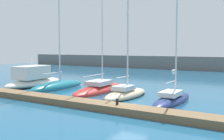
{
  "coord_description": "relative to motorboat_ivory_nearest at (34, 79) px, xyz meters",
  "views": [
    {
      "loc": [
        10.51,
        -18.5,
        4.5
      ],
      "look_at": [
        -4.91,
        5.11,
        2.35
      ],
      "focal_mm": 44.36,
      "sensor_mm": 36.0,
      "label": 1
    }
  ],
  "objects": [
    {
      "name": "ground_plane",
      "position": [
        15.79,
        -4.33,
        -0.82
      ],
      "size": [
        120.0,
        120.0,
        0.0
      ],
      "primitive_type": "plane",
      "color": "#1E567A"
    },
    {
      "name": "dock_pier",
      "position": [
        15.79,
        -6.25,
        -0.56
      ],
      "size": [
        36.97,
        1.75,
        0.51
      ],
      "primitive_type": "cube",
      "color": "brown",
      "rests_on": "ground_plane"
    },
    {
      "name": "motorboat_ivory_nearest",
      "position": [
        0.0,
        0.0,
        0.0
      ],
      "size": [
        3.85,
        9.21,
        3.81
      ],
      "rotation": [
        0.0,
        0.0,
        1.67
      ],
      "color": "silver",
      "rests_on": "ground_plane"
    },
    {
      "name": "sailboat_teal_second",
      "position": [
        4.24,
        -0.25,
        -0.44
      ],
      "size": [
        2.88,
        8.89,
        19.43
      ],
      "rotation": [
        0.0,
        0.0,
        1.65
      ],
      "color": "#19707F",
      "rests_on": "ground_plane"
    },
    {
      "name": "sailboat_red_third",
      "position": [
        9.45,
        0.66,
        -0.55
      ],
      "size": [
        3.57,
        9.82,
        16.23
      ],
      "rotation": [
        0.0,
        0.0,
        1.67
      ],
      "color": "#B72D28",
      "rests_on": "ground_plane"
    },
    {
      "name": "sailboat_sand_fourth",
      "position": [
        13.38,
        -0.69,
        -0.49
      ],
      "size": [
        2.5,
        6.85,
        11.45
      ],
      "rotation": [
        0.0,
        0.0,
        1.6
      ],
      "color": "beige",
      "rests_on": "ground_plane"
    },
    {
      "name": "sailboat_navy_fifth",
      "position": [
        18.02,
        -0.97,
        -0.5
      ],
      "size": [
        2.3,
        7.65,
        13.68
      ],
      "rotation": [
        0.0,
        0.0,
        1.62
      ],
      "color": "navy",
      "rests_on": "ground_plane"
    },
    {
      "name": "mooring_buoy_white",
      "position": [
        6.49,
        29.97,
        -0.82
      ],
      "size": [
        0.83,
        0.83,
        0.83
      ],
      "primitive_type": "sphere",
      "color": "white",
      "rests_on": "ground_plane"
    },
    {
      "name": "dock_bollard",
      "position": [
        15.9,
        -6.25,
        -0.08
      ],
      "size": [
        0.2,
        0.2,
        0.44
      ],
      "primitive_type": "cylinder",
      "color": "black",
      "rests_on": "dock_pier"
    }
  ]
}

